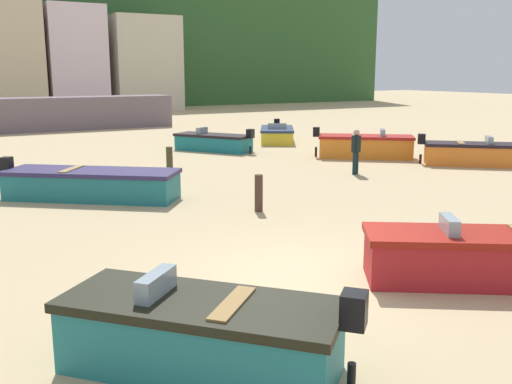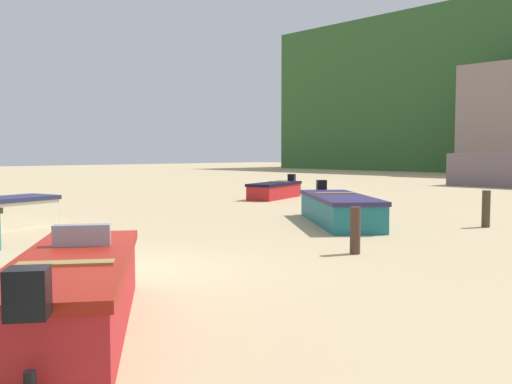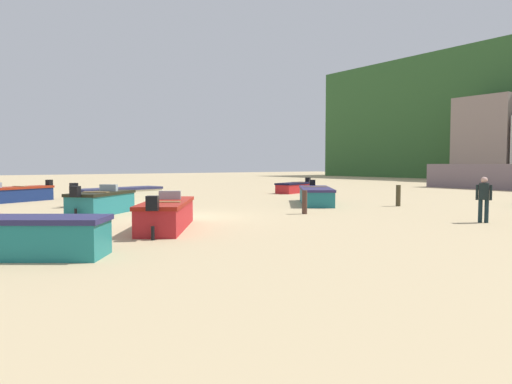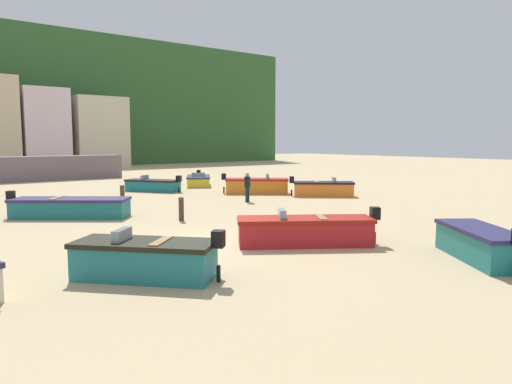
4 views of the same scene
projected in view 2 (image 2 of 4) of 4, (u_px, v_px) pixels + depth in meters
ground_plane at (113, 273)px, 10.05m from camera, size 160.00×160.00×0.00m
townhouse_left at (505, 120)px, 51.34m from camera, size 6.82×5.25×9.90m
boat_red_4 at (275, 190)px, 26.30m from camera, size 2.40×3.95×1.05m
boat_red_5 at (74, 292)px, 6.78m from camera, size 4.32×3.49×1.21m
boat_teal_6 at (339, 209)px, 16.98m from camera, size 4.87×4.27×1.17m
mooring_post_near_water at (486, 209)px, 16.16m from camera, size 0.23×0.23×1.04m
mooring_post_mid_beach at (355, 230)px, 11.91m from camera, size 0.22×0.22×0.98m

